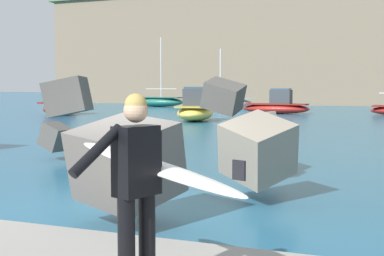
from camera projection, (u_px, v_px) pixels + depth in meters
The scene contains 9 objects.
ground_plane at pixel (124, 213), 8.47m from camera, with size 400.00×400.00×0.00m, color #235B7A.
breakwater_jetty at pixel (163, 134), 11.07m from camera, with size 28.18×7.91×2.48m.
surfer_with_board at pixel (143, 177), 4.50m from camera, with size 2.08×1.47×1.78m.
boat_near_left at pixel (277, 106), 40.89m from camera, with size 5.50×2.00×2.02m.
boat_near_centre at pixel (195, 110), 31.92m from camera, with size 3.10×4.68×2.13m.
boat_mid_centre at pixel (225, 103), 49.22m from camera, with size 5.82×5.64×5.78m.
boat_mid_right at pixel (60, 105), 39.02m from camera, with size 3.23×5.35×2.49m.
boat_far_right at pixel (157, 101), 56.30m from camera, with size 6.24×2.34×7.52m.
headland_bluff at pixel (334, 52), 78.50m from camera, with size 72.81×42.96×15.14m.
Camera 1 is at (4.02, -7.39, 2.06)m, focal length 48.12 mm.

